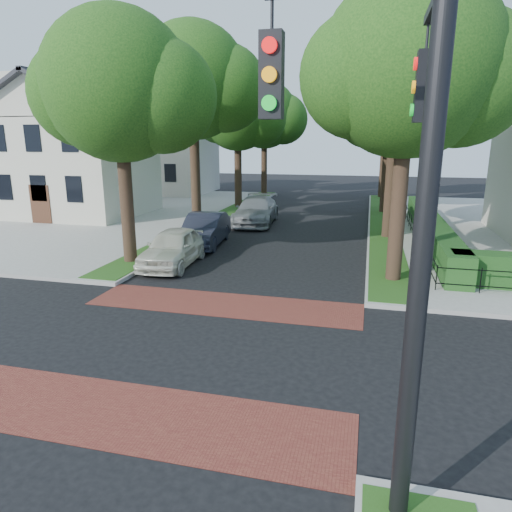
{
  "coord_description": "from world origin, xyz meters",
  "views": [
    {
      "loc": [
        4.43,
        -10.34,
        5.31
      ],
      "look_at": [
        0.96,
        3.67,
        1.6
      ],
      "focal_mm": 32.0,
      "sensor_mm": 36.0,
      "label": 1
    }
  ],
  "objects_px": {
    "parked_car_front": "(173,247)",
    "parked_car_rear": "(256,211)",
    "parked_car_middle": "(205,230)",
    "traffic_signal": "(408,190)"
  },
  "relations": [
    {
      "from": "traffic_signal",
      "to": "parked_car_rear",
      "type": "bearing_deg",
      "value": 108.47
    },
    {
      "from": "parked_car_front",
      "to": "parked_car_rear",
      "type": "relative_size",
      "value": 0.79
    },
    {
      "from": "parked_car_middle",
      "to": "parked_car_rear",
      "type": "height_order",
      "value": "parked_car_rear"
    },
    {
      "from": "parked_car_rear",
      "to": "parked_car_front",
      "type": "bearing_deg",
      "value": -100.06
    },
    {
      "from": "parked_car_rear",
      "to": "traffic_signal",
      "type": "bearing_deg",
      "value": -75.89
    },
    {
      "from": "traffic_signal",
      "to": "parked_car_rear",
      "type": "height_order",
      "value": "traffic_signal"
    },
    {
      "from": "parked_car_front",
      "to": "traffic_signal",
      "type": "bearing_deg",
      "value": -57.01
    },
    {
      "from": "parked_car_middle",
      "to": "traffic_signal",
      "type": "bearing_deg",
      "value": -67.02
    },
    {
      "from": "parked_car_front",
      "to": "parked_car_rear",
      "type": "distance_m",
      "value": 10.6
    },
    {
      "from": "traffic_signal",
      "to": "parked_car_front",
      "type": "bearing_deg",
      "value": 125.94
    }
  ]
}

